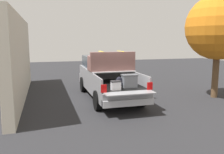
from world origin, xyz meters
The scene contains 4 objects.
ground_plane centered at (0.00, 0.00, 0.00)m, with size 40.00×40.00×0.00m, color #262628.
pickup_truck centered at (0.37, 0.00, 0.97)m, with size 6.05×2.06×2.23m.
building_facade centered at (1.25, 3.93, 1.88)m, with size 9.24×0.36×3.76m, color beige.
tree_background centered at (-1.20, -4.92, 3.28)m, with size 3.00×3.00×4.80m.
Camera 1 is at (-10.54, 2.85, 2.73)m, focal length 38.13 mm.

